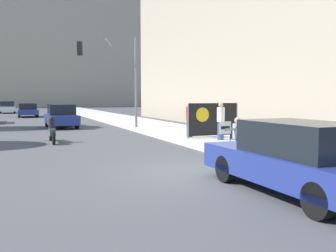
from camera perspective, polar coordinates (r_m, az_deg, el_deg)
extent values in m
plane|color=#4F4F51|center=(10.03, 4.66, -7.25)|extent=(160.00, 160.00, 0.00)
cube|color=beige|center=(25.33, -2.35, 0.00)|extent=(4.34, 90.00, 0.13)
cube|color=tan|center=(83.46, -20.70, 11.79)|extent=(52.00, 12.00, 26.17)
cube|color=tan|center=(28.76, 16.45, 17.03)|extent=(10.00, 32.00, 16.76)
cylinder|color=#474C56|center=(12.85, 10.32, -3.12)|extent=(0.03, 0.03, 0.45)
cylinder|color=#474C56|center=(13.05, 11.70, -3.02)|extent=(0.03, 0.03, 0.45)
cylinder|color=#474C56|center=(13.16, 9.46, -2.93)|extent=(0.03, 0.03, 0.45)
cylinder|color=#474C56|center=(13.35, 10.81, -2.84)|extent=(0.03, 0.03, 0.45)
cube|color=navy|center=(13.07, 10.59, -1.96)|extent=(0.40, 0.40, 0.02)
cube|color=navy|center=(13.21, 10.15, -1.02)|extent=(0.40, 0.02, 0.38)
cylinder|color=black|center=(12.93, 10.98, -1.59)|extent=(0.18, 0.42, 0.18)
cylinder|color=black|center=(12.79, 11.47, -3.17)|extent=(0.16, 0.16, 0.45)
cube|color=black|center=(12.77, 11.61, -3.97)|extent=(0.20, 0.28, 0.10)
cylinder|color=#9E9EA3|center=(13.07, 10.53, -0.77)|extent=(0.34, 0.34, 0.52)
sphere|color=tan|center=(13.04, 10.56, 0.85)|extent=(0.22, 0.22, 0.22)
cylinder|color=#9E9EA3|center=(12.82, 9.50, -0.50)|extent=(0.45, 0.09, 0.09)
cube|color=#EAE5C6|center=(12.71, 8.72, -0.25)|extent=(0.43, 0.02, 0.42)
cube|color=black|center=(12.70, 8.75, -0.25)|extent=(0.33, 0.01, 0.10)
cylinder|color=#334775|center=(16.72, 8.02, -0.72)|extent=(0.28, 0.28, 0.81)
cylinder|color=silver|center=(16.67, 8.05, 1.76)|extent=(0.34, 0.34, 0.64)
sphere|color=tan|center=(16.65, 8.07, 3.22)|extent=(0.21, 0.21, 0.21)
cylinder|color=#334775|center=(17.69, 3.29, -0.41)|extent=(0.28, 0.28, 0.80)
cylinder|color=#B23333|center=(17.64, 3.30, 1.92)|extent=(0.34, 0.34, 0.64)
sphere|color=beige|center=(17.63, 3.31, 3.30)|extent=(0.21, 0.21, 0.21)
cylinder|color=slate|center=(17.04, 3.09, 0.77)|extent=(0.06, 0.06, 1.61)
cylinder|color=slate|center=(18.29, 10.42, 0.95)|extent=(0.06, 0.06, 1.61)
cube|color=black|center=(17.63, 6.89, 1.02)|extent=(2.58, 0.02, 1.51)
cylinder|color=yellow|center=(17.33, 5.29, 1.73)|extent=(0.66, 0.01, 0.66)
cylinder|color=slate|center=(23.50, -4.91, 6.62)|extent=(0.16, 0.16, 5.59)
cylinder|color=slate|center=(23.87, -9.16, 12.56)|extent=(1.28, 3.26, 0.11)
cube|color=black|center=(24.08, -13.28, 11.41)|extent=(0.38, 0.38, 0.84)
sphere|color=green|center=(24.05, -13.27, 10.75)|extent=(0.18, 0.18, 0.18)
cube|color=navy|center=(8.30, 18.67, -5.98)|extent=(1.74, 4.76, 0.58)
cube|color=black|center=(8.07, 19.66, -1.78)|extent=(1.50, 2.48, 0.67)
cylinder|color=black|center=(9.08, 8.80, -6.47)|extent=(0.22, 0.64, 0.64)
cylinder|color=black|center=(9.94, 16.39, -5.65)|extent=(0.22, 0.64, 0.64)
cylinder|color=black|center=(6.79, 21.93, -10.50)|extent=(0.22, 0.64, 0.64)
cube|color=navy|center=(25.72, -15.96, 1.02)|extent=(1.85, 4.29, 0.59)
cube|color=black|center=(25.52, -15.95, 2.43)|extent=(1.59, 2.23, 0.68)
cylinder|color=black|center=(26.98, -17.97, 0.60)|extent=(0.22, 0.64, 0.64)
cylinder|color=black|center=(27.15, -14.54, 0.70)|extent=(0.22, 0.64, 0.64)
cylinder|color=black|center=(24.34, -17.52, 0.22)|extent=(0.22, 0.64, 0.64)
cylinder|color=black|center=(24.52, -13.71, 0.33)|extent=(0.22, 0.64, 0.64)
cube|color=navy|center=(40.42, -20.57, 2.04)|extent=(1.88, 4.21, 0.50)
cube|color=black|center=(40.23, -20.59, 2.82)|extent=(1.62, 2.19, 0.61)
cylinder|color=black|center=(41.72, -21.76, 1.79)|extent=(0.22, 0.64, 0.64)
cylinder|color=black|center=(41.76, -19.48, 1.85)|extent=(0.22, 0.64, 0.64)
cylinder|color=black|center=(39.11, -21.73, 1.63)|extent=(0.22, 0.64, 0.64)
cylinder|color=black|center=(39.15, -19.30, 1.70)|extent=(0.22, 0.64, 0.64)
cube|color=silver|center=(50.97, -23.27, 2.43)|extent=(1.85, 4.31, 0.56)
cube|color=black|center=(50.78, -23.30, 3.11)|extent=(1.59, 2.24, 0.65)
cylinder|color=black|center=(52.33, -24.13, 2.20)|extent=(0.22, 0.64, 0.64)
cylinder|color=black|center=(52.30, -22.34, 2.25)|extent=(0.22, 0.64, 0.64)
cylinder|color=black|center=(49.67, -24.24, 2.09)|extent=(0.22, 0.64, 0.64)
cylinder|color=black|center=(49.63, -22.35, 2.15)|extent=(0.22, 0.64, 0.64)
cube|color=#565B60|center=(17.40, -17.27, -0.86)|extent=(0.24, 0.94, 0.32)
cylinder|color=black|center=(17.33, -17.28, 0.16)|extent=(0.28, 0.28, 0.50)
sphere|color=black|center=(17.31, -17.30, 1.04)|extent=(0.24, 0.24, 0.24)
cylinder|color=black|center=(18.20, -17.47, -1.21)|extent=(0.10, 0.60, 0.60)
cylinder|color=black|center=(16.64, -17.03, -1.72)|extent=(0.10, 0.60, 0.60)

